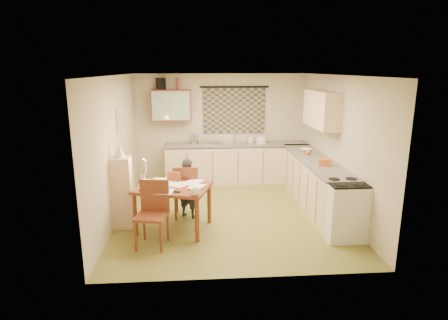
{
  "coord_description": "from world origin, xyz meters",
  "views": [
    {
      "loc": [
        -0.58,
        -6.52,
        2.62
      ],
      "look_at": [
        -0.09,
        0.2,
        0.96
      ],
      "focal_mm": 30.0,
      "sensor_mm": 36.0,
      "label": 1
    }
  ],
  "objects": [
    {
      "name": "framed_print",
      "position": [
        -1.97,
        0.4,
        1.7
      ],
      "size": [
        0.04,
        0.5,
        0.4
      ],
      "primitive_type": "cube",
      "color": "beige",
      "rests_on": "wall_left"
    },
    {
      "name": "book",
      "position": [
        -1.4,
        -0.67,
        0.76
      ],
      "size": [
        0.34,
        0.35,
        0.02
      ],
      "primitive_type": "imported",
      "rotation": [
        0.0,
        0.0,
        -0.43
      ],
      "color": "#C96621",
      "rests_on": "dining_table"
    },
    {
      "name": "curtain_rod",
      "position": [
        0.3,
        2.2,
        2.2
      ],
      "size": [
        1.6,
        0.04,
        0.04
      ],
      "primitive_type": "cylinder",
      "rotation": [
        0.0,
        1.57,
        0.0
      ],
      "color": "black",
      "rests_on": "wall_back"
    },
    {
      "name": "wall_back",
      "position": [
        0.0,
        2.26,
        1.25
      ],
      "size": [
        4.0,
        0.02,
        2.5
      ],
      "primitive_type": "cube",
      "color": "beige",
      "rests_on": "floor"
    },
    {
      "name": "orange_bag",
      "position": [
        1.7,
        -0.18,
        0.98
      ],
      "size": [
        0.26,
        0.22,
        0.12
      ],
      "primitive_type": "cube",
      "rotation": [
        0.0,
        0.0,
        -0.3
      ],
      "color": "#C96621",
      "rests_on": "counter_right"
    },
    {
      "name": "floor",
      "position": [
        0.0,
        0.0,
        -0.01
      ],
      "size": [
        4.0,
        4.5,
        0.02
      ],
      "primitive_type": "cube",
      "color": "olive",
      "rests_on": "ground"
    },
    {
      "name": "ceiling",
      "position": [
        0.0,
        0.0,
        2.51
      ],
      "size": [
        4.0,
        4.5,
        0.02
      ],
      "primitive_type": "cube",
      "color": "white",
      "rests_on": "floor"
    },
    {
      "name": "chair_near",
      "position": [
        -1.27,
        -1.24,
        0.31
      ],
      "size": [
        0.52,
        0.52,
        0.99
      ],
      "rotation": [
        0.0,
        0.0,
        -0.2
      ],
      "color": "#622A17",
      "rests_on": "floor"
    },
    {
      "name": "sink",
      "position": [
        0.28,
        1.95,
        0.88
      ],
      "size": [
        0.66,
        0.6,
        0.1
      ],
      "primitive_type": "cube",
      "rotation": [
        0.0,
        0.0,
        -0.31
      ],
      "color": "silver",
      "rests_on": "counter_back"
    },
    {
      "name": "letter_rack",
      "position": [
        -0.98,
        -0.39,
        0.83
      ],
      "size": [
        0.24,
        0.18,
        0.16
      ],
      "primitive_type": "cube",
      "rotation": [
        0.0,
        0.0,
        -0.43
      ],
      "color": "#622A17",
      "rests_on": "dining_table"
    },
    {
      "name": "bottle_green",
      "position": [
        -1.33,
        2.08,
        2.28
      ],
      "size": [
        0.09,
        0.09,
        0.26
      ],
      "primitive_type": "cylinder",
      "rotation": [
        0.0,
        0.0,
        0.26
      ],
      "color": "#195926",
      "rests_on": "wall_cabinet"
    },
    {
      "name": "fruit_orange",
      "position": [
        1.65,
        0.67,
        0.97
      ],
      "size": [
        0.1,
        0.1,
        0.1
      ],
      "primitive_type": "sphere",
      "color": "#C96621",
      "rests_on": "counter_right"
    },
    {
      "name": "wall_left",
      "position": [
        -2.01,
        0.0,
        1.25
      ],
      "size": [
        0.02,
        4.5,
        2.5
      ],
      "primitive_type": "cube",
      "color": "beige",
      "rests_on": "floor"
    },
    {
      "name": "magazine",
      "position": [
        -1.49,
        -0.76,
        0.76
      ],
      "size": [
        0.27,
        0.33,
        0.03
      ],
      "primitive_type": "imported",
      "rotation": [
        0.0,
        0.0,
        -0.1
      ],
      "color": "maroon",
      "rests_on": "dining_table"
    },
    {
      "name": "dish_rack",
      "position": [
        -0.27,
        1.95,
        0.95
      ],
      "size": [
        0.41,
        0.37,
        0.06
      ],
      "primitive_type": "cube",
      "rotation": [
        0.0,
        0.0,
        -0.22
      ],
      "color": "silver",
      "rests_on": "counter_back"
    },
    {
      "name": "wall_cabinet",
      "position": [
        -1.15,
        2.08,
        1.8
      ],
      "size": [
        0.9,
        0.34,
        0.7
      ],
      "primitive_type": "cube",
      "color": "brown",
      "rests_on": "wall_back"
    },
    {
      "name": "mixing_bowl",
      "position": [
        0.91,
        1.95,
        1.0
      ],
      "size": [
        0.26,
        0.26,
        0.16
      ],
      "primitive_type": "cylinder",
      "rotation": [
        0.0,
        0.0,
        -0.11
      ],
      "color": "white",
      "rests_on": "counter_back"
    },
    {
      "name": "soap_bottle",
      "position": [
        0.66,
        2.0,
        1.01
      ],
      "size": [
        0.09,
        0.09,
        0.19
      ],
      "primitive_type": "imported",
      "rotation": [
        0.0,
        0.0,
        0.02
      ],
      "color": "white",
      "rests_on": "counter_back"
    },
    {
      "name": "speaker",
      "position": [
        -1.37,
        2.08,
        2.28
      ],
      "size": [
        0.22,
        0.24,
        0.26
      ],
      "primitive_type": "cube",
      "rotation": [
        0.0,
        0.0,
        -0.33
      ],
      "color": "black",
      "rests_on": "wall_cabinet"
    },
    {
      "name": "counter_back",
      "position": [
        0.34,
        1.95,
        0.45
      ],
      "size": [
        3.3,
        0.62,
        0.92
      ],
      "color": "#DAB491",
      "rests_on": "floor"
    },
    {
      "name": "mug",
      "position": [
        -0.63,
        -1.14,
        0.8
      ],
      "size": [
        0.18,
        0.18,
        0.11
      ],
      "primitive_type": "imported",
      "rotation": [
        0.0,
        0.0,
        -0.17
      ],
      "color": "white",
      "rests_on": "dining_table"
    },
    {
      "name": "person",
      "position": [
        -0.76,
        -0.15,
        0.54
      ],
      "size": [
        0.61,
        0.58,
        1.09
      ],
      "primitive_type": "imported",
      "rotation": [
        0.0,
        0.0,
        2.67
      ],
      "color": "black",
      "rests_on": "floor"
    },
    {
      "name": "chair_far",
      "position": [
        -0.79,
        -0.12,
        0.3
      ],
      "size": [
        0.44,
        0.44,
        0.96
      ],
      "rotation": [
        0.0,
        0.0,
        3.12
      ],
      "color": "#622A17",
      "rests_on": "floor"
    },
    {
      "name": "kettle",
      "position": [
        -0.65,
        1.95,
        1.04
      ],
      "size": [
        0.21,
        0.21,
        0.24
      ],
      "primitive_type": "cylinder",
      "rotation": [
        0.0,
        0.0,
        -0.18
      ],
      "color": "silver",
      "rests_on": "counter_back"
    },
    {
      "name": "stove",
      "position": [
        1.7,
        -1.17,
        0.46
      ],
      "size": [
        0.59,
        0.59,
        0.92
      ],
      "color": "white",
      "rests_on": "floor"
    },
    {
      "name": "window_blind",
      "position": [
        0.3,
        2.22,
        1.65
      ],
      "size": [
        1.45,
        0.03,
        1.05
      ],
      "primitive_type": "cube",
      "color": "navy",
      "rests_on": "wall_back"
    },
    {
      "name": "upper_cabinet_right",
      "position": [
        1.83,
        0.55,
        1.85
      ],
      "size": [
        0.34,
        1.3,
        0.7
      ],
      "primitive_type": "cube",
      "color": "#DAB491",
      "rests_on": "wall_right"
    },
    {
      "name": "bottle_brown",
      "position": [
        -1.0,
        2.08,
        2.28
      ],
      "size": [
        0.08,
        0.08,
        0.26
      ],
      "primitive_type": "cylinder",
      "rotation": [
        0.0,
        0.0,
        0.21
      ],
      "color": "brown",
      "rests_on": "wall_cabinet"
    },
    {
      "name": "print_canvas",
      "position": [
        -1.95,
        0.4,
        1.7
      ],
      "size": [
        0.01,
        0.42,
        0.32
      ],
      "primitive_type": "cube",
      "color": "beige",
      "rests_on": "wall_left"
    },
    {
      "name": "orange_box",
      "position": [
        -1.35,
        -0.85,
        0.77
      ],
      "size": [
        0.12,
        0.09,
        0.04
      ],
      "primitive_type": "cube",
      "rotation": [
        0.0,
        0.0,
        0.06
      ],
      "color": "#C96621",
      "rests_on": "dining_table"
    },
    {
      "name": "candle_holder",
      "position": [
        -1.48,
        -0.5,
        0.84
      ],
      "size": [
        0.06,
        0.06,
        0.18
      ],
      "primitive_type": "cylinder",
      "rotation": [
        0.0,
        0.0,
        -0.06
      ],
      "color": "silver",
      "rests_on": "dining_table"
    },
    {
      "name": "eyeglasses",
      "position": [
        -0.92,
        -0.98,
        0.76
      ],
      "size": [
        0.14,
        0.09,
        0.02
      ],
      "primitive_type": "cube",
      "rotation": [
        0.0,
        0.0,
        -0.39
      ],
      "color": "black",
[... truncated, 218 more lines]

